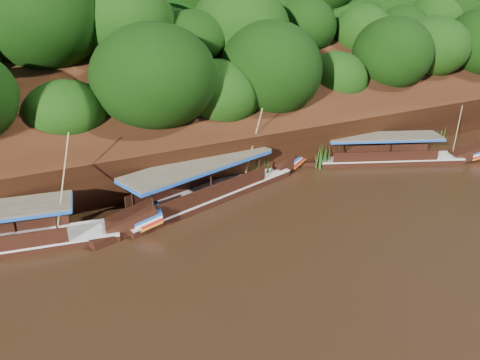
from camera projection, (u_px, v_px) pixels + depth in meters
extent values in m
plane|color=black|center=(314.00, 245.00, 25.35)|extent=(160.00, 160.00, 0.00)
cube|color=black|center=(195.00, 114.00, 36.94)|extent=(120.00, 16.12, 13.64)
cube|color=black|center=(156.00, 125.00, 46.41)|extent=(120.00, 24.00, 12.00)
ellipsoid|color=#1A460B|center=(123.00, 128.00, 33.51)|extent=(18.00, 8.00, 6.40)
ellipsoid|color=#1A460B|center=(160.00, 31.00, 40.39)|extent=(24.00, 11.00, 8.40)
ellipsoid|color=#1A460B|center=(424.00, 89.00, 46.26)|extent=(18.00, 8.00, 6.00)
ellipsoid|color=#1A460B|center=(441.00, 22.00, 54.59)|extent=(22.00, 10.00, 8.00)
cube|color=black|center=(389.00, 162.00, 37.03)|extent=(11.14, 6.38, 0.80)
cube|color=silver|center=(390.00, 157.00, 36.88)|extent=(11.16, 6.43, 0.09)
cube|color=black|center=(468.00, 152.00, 37.23)|extent=(3.03, 2.42, 1.54)
cube|color=#1B50B0|center=(477.00, 149.00, 37.18)|extent=(1.89, 1.95, 0.57)
cube|color=red|center=(477.00, 152.00, 37.30)|extent=(1.89, 1.95, 0.57)
cube|color=brown|center=(384.00, 136.00, 36.15)|extent=(9.01, 5.65, 0.11)
cube|color=#1B50B0|center=(384.00, 138.00, 36.19)|extent=(9.01, 5.65, 0.16)
cylinder|color=tan|center=(457.00, 130.00, 35.93)|extent=(1.32, 1.06, 4.23)
cube|color=black|center=(210.00, 198.00, 30.84)|extent=(13.37, 5.88, 0.99)
cube|color=silver|center=(210.00, 191.00, 30.66)|extent=(13.39, 5.95, 0.11)
cube|color=black|center=(285.00, 160.00, 35.29)|extent=(3.50, 2.59, 1.86)
cube|color=#1B50B0|center=(292.00, 153.00, 35.69)|extent=(2.07, 2.26, 0.68)
cube|color=red|center=(292.00, 157.00, 35.83)|extent=(2.07, 2.26, 0.68)
cube|color=brown|center=(199.00, 163.00, 29.28)|extent=(10.71, 5.46, 0.13)
cube|color=#1B50B0|center=(199.00, 165.00, 29.33)|extent=(10.71, 5.46, 0.20)
cylinder|color=tan|center=(253.00, 144.00, 31.31)|extent=(0.90, 1.00, 5.08)
cube|color=black|center=(133.00, 220.00, 26.51)|extent=(3.32, 2.16, 1.76)
cube|color=#1B50B0|center=(147.00, 213.00, 26.62)|extent=(1.88, 1.96, 0.66)
cube|color=red|center=(147.00, 218.00, 26.76)|extent=(1.88, 1.96, 0.66)
cylinder|color=tan|center=(62.00, 187.00, 24.35)|extent=(1.66, 1.39, 5.35)
cone|color=#1F5916|center=(54.00, 204.00, 27.86)|extent=(1.50, 1.50, 1.88)
cone|color=#1F5916|center=(151.00, 191.00, 30.05)|extent=(1.50, 1.50, 1.44)
cone|color=#1F5916|center=(260.00, 168.00, 33.37)|extent=(1.50, 1.50, 1.82)
cone|color=#1F5916|center=(323.00, 154.00, 35.74)|extent=(1.50, 1.50, 1.98)
cone|color=#1F5916|center=(363.00, 146.00, 38.36)|extent=(1.50, 1.50, 1.42)
cone|color=#1F5916|center=(439.00, 131.00, 41.92)|extent=(1.50, 1.50, 1.54)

